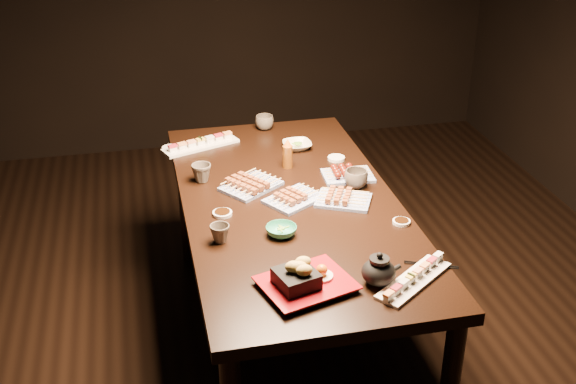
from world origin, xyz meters
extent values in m
plane|color=black|center=(0.00, 0.00, 0.00)|extent=(5.00, 5.00, 0.00)
cube|color=black|center=(-0.03, 0.06, 0.38)|extent=(1.12, 1.90, 0.75)
imported|color=#339C74|center=(-0.12, -0.20, 0.77)|extent=(0.14, 0.14, 0.04)
imported|color=beige|center=(0.13, 0.59, 0.77)|extent=(0.14, 0.14, 0.03)
imported|color=#4D443B|center=(-0.36, -0.20, 0.79)|extent=(0.10, 0.10, 0.07)
imported|color=#4D443B|center=(0.28, 0.13, 0.79)|extent=(0.12, 0.12, 0.08)
imported|color=#4D443B|center=(-0.37, 0.33, 0.79)|extent=(0.09, 0.09, 0.08)
imported|color=#4D443B|center=(0.02, 0.88, 0.79)|extent=(0.13, 0.13, 0.07)
cylinder|color=#62330D|center=(0.03, 0.40, 0.82)|extent=(0.05, 0.05, 0.14)
cylinder|color=white|center=(-0.33, 0.01, 0.76)|extent=(0.09, 0.09, 0.01)
cylinder|color=white|center=(0.28, 0.43, 0.76)|extent=(0.11, 0.11, 0.01)
cylinder|color=white|center=(0.36, -0.22, 0.76)|extent=(0.10, 0.10, 0.01)
cylinder|color=white|center=(-0.48, 0.72, 0.76)|extent=(0.09, 0.09, 0.01)
camera|label=1|loc=(-0.63, -2.57, 2.18)|focal=45.00mm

